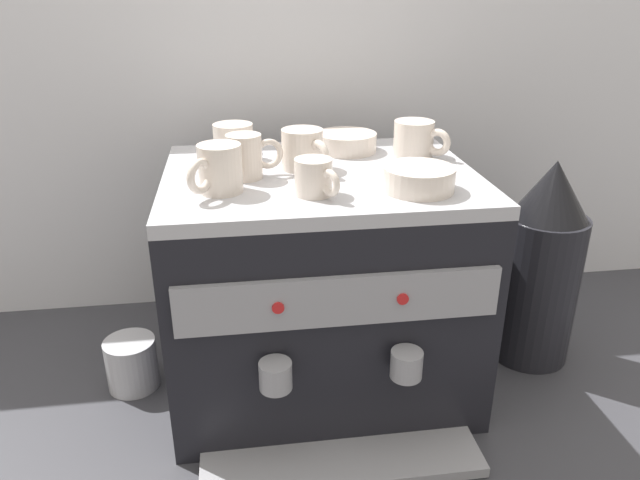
# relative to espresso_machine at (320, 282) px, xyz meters

# --- Properties ---
(ground_plane) EXTENTS (4.00, 4.00, 0.00)m
(ground_plane) POSITION_rel_espresso_machine_xyz_m (0.00, 0.00, -0.23)
(ground_plane) COLOR #38383D
(tiled_backsplash_wall) EXTENTS (2.80, 0.03, 0.98)m
(tiled_backsplash_wall) POSITION_rel_espresso_machine_xyz_m (0.00, 0.40, 0.26)
(tiled_backsplash_wall) COLOR silver
(tiled_backsplash_wall) RESTS_ON ground_plane
(espresso_machine) EXTENTS (0.59, 0.58, 0.47)m
(espresso_machine) POSITION_rel_espresso_machine_xyz_m (0.00, 0.00, 0.00)
(espresso_machine) COLOR black
(espresso_machine) RESTS_ON ground_plane
(ceramic_cup_0) EXTENTS (0.09, 0.11, 0.08)m
(ceramic_cup_0) POSITION_rel_espresso_machine_xyz_m (-0.19, -0.09, 0.28)
(ceramic_cup_0) COLOR beige
(ceramic_cup_0) RESTS_ON espresso_machine
(ceramic_cup_1) EXTENTS (0.09, 0.12, 0.08)m
(ceramic_cup_1) POSITION_rel_espresso_machine_xyz_m (-0.03, 0.02, 0.27)
(ceramic_cup_1) COLOR beige
(ceramic_cup_1) RESTS_ON espresso_machine
(ceramic_cup_2) EXTENTS (0.07, 0.09, 0.06)m
(ceramic_cup_2) POSITION_rel_espresso_machine_xyz_m (-0.03, -0.13, 0.27)
(ceramic_cup_2) COLOR beige
(ceramic_cup_2) RESTS_ON espresso_machine
(ceramic_cup_3) EXTENTS (0.11, 0.07, 0.08)m
(ceramic_cup_3) POSITION_rel_espresso_machine_xyz_m (-0.14, -0.01, 0.28)
(ceramic_cup_3) COLOR beige
(ceramic_cup_3) RESTS_ON espresso_machine
(ceramic_cup_4) EXTENTS (0.11, 0.10, 0.07)m
(ceramic_cup_4) POSITION_rel_espresso_machine_xyz_m (0.21, 0.08, 0.27)
(ceramic_cup_4) COLOR beige
(ceramic_cup_4) RESTS_ON espresso_machine
(ceramic_cup_5) EXTENTS (0.08, 0.12, 0.07)m
(ceramic_cup_5) POSITION_rel_espresso_machine_xyz_m (-0.16, 0.12, 0.27)
(ceramic_cup_5) COLOR beige
(ceramic_cup_5) RESTS_ON espresso_machine
(ceramic_bowl_0) EXTENTS (0.13, 0.13, 0.04)m
(ceramic_bowl_0) POSITION_rel_espresso_machine_xyz_m (0.15, -0.13, 0.26)
(ceramic_bowl_0) COLOR beige
(ceramic_bowl_0) RESTS_ON espresso_machine
(ceramic_bowl_1) EXTENTS (0.13, 0.13, 0.04)m
(ceramic_bowl_1) POSITION_rel_espresso_machine_xyz_m (0.08, 0.14, 0.25)
(ceramic_bowl_1) COLOR beige
(ceramic_bowl_1) RESTS_ON espresso_machine
(coffee_grinder) EXTENTS (0.17, 0.17, 0.47)m
(coffee_grinder) POSITION_rel_espresso_machine_xyz_m (0.49, 0.02, -0.01)
(coffee_grinder) COLOR black
(coffee_grinder) RESTS_ON ground_plane
(milk_pitcher) EXTENTS (0.11, 0.11, 0.11)m
(milk_pitcher) POSITION_rel_espresso_machine_xyz_m (-0.40, 0.02, -0.18)
(milk_pitcher) COLOR #B7B7BC
(milk_pitcher) RESTS_ON ground_plane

